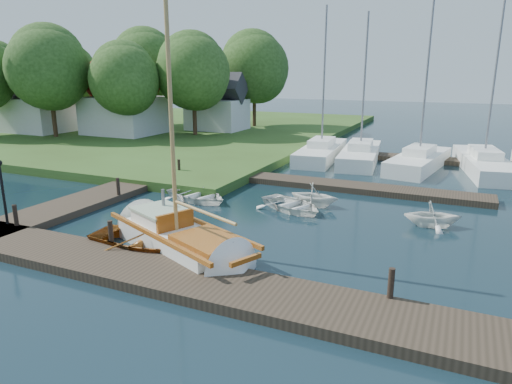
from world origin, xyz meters
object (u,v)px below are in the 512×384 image
at_px(tender_a, 197,193).
at_px(tree_1, 49,68).
at_px(sailboat, 183,242).
at_px(tender_d, 433,213).
at_px(mooring_post_4, 118,186).
at_px(marina_boat_1, 360,154).
at_px(tree_5, 71,75).
at_px(mooring_post_3, 391,283).
at_px(marina_boat_2, 419,160).
at_px(marina_boat_3, 484,162).
at_px(mooring_post_0, 15,215).
at_px(lamp_post, 2,183).
at_px(marina_boat_0, 321,151).
at_px(tree_2, 125,79).
at_px(dinghy, 151,237).
at_px(house_b, 39,106).
at_px(tender_c, 292,203).
at_px(house_c, 217,107).
at_px(tree_3, 193,72).
at_px(mooring_post_5, 179,166).
at_px(house_a, 123,105).
at_px(tree_7, 255,67).
at_px(tree_4, 146,66).
at_px(tender_b, 314,193).
at_px(mooring_post_1, 111,232).

height_order(tender_a, tree_1, tree_1).
xyz_separation_m(sailboat, tender_d, (7.39, 6.17, 0.21)).
distance_m(mooring_post_4, marina_boat_1, 16.34).
bearing_deg(tree_5, mooring_post_3, -34.83).
bearing_deg(marina_boat_2, marina_boat_3, -68.52).
bearing_deg(tender_a, marina_boat_2, -21.29).
bearing_deg(marina_boat_1, mooring_post_0, 148.94).
distance_m(lamp_post, tree_5, 33.53).
bearing_deg(sailboat, marina_boat_0, 115.85).
bearing_deg(sailboat, tree_2, 157.48).
xyz_separation_m(marina_boat_1, tree_1, (-25.18, -2.09, 5.53)).
bearing_deg(tender_d, dinghy, 112.32).
bearing_deg(house_b, tree_2, 0.28).
distance_m(lamp_post, tender_d, 16.25).
bearing_deg(tender_c, house_c, 64.30).
distance_m(tender_c, tender_d, 5.72).
bearing_deg(mooring_post_0, house_b, 137.17).
xyz_separation_m(tender_d, house_b, (-34.52, 11.81, 2.21)).
xyz_separation_m(mooring_post_3, tree_5, (-36.00, 25.05, 4.72)).
distance_m(sailboat, marina_boat_1, 18.24).
bearing_deg(house_c, tree_5, -173.05).
xyz_separation_m(dinghy, tree_3, (-12.09, 22.33, 5.36)).
relative_size(tender_c, tree_5, 0.40).
relative_size(tender_d, marina_boat_2, 0.19).
xyz_separation_m(mooring_post_4, marina_boat_2, (11.96, 13.42, -0.13)).
distance_m(mooring_post_5, house_c, 18.48).
height_order(tender_a, house_c, house_c).
height_order(marina_boat_3, tree_5, marina_boat_3).
height_order(marina_boat_1, house_a, marina_boat_1).
distance_m(marina_boat_0, house_b, 26.62).
distance_m(tender_a, tree_7, 26.48).
bearing_deg(marina_boat_3, tender_c, 137.71).
distance_m(marina_boat_2, house_a, 25.20).
xyz_separation_m(sailboat, dinghy, (-1.04, -0.30, 0.11)).
xyz_separation_m(mooring_post_3, mooring_post_5, (-13.00, 10.00, 0.00)).
bearing_deg(house_a, mooring_post_5, -40.24).
bearing_deg(tree_2, marina_boat_0, 0.12).
distance_m(mooring_post_5, lamp_post, 10.12).
xyz_separation_m(lamp_post, sailboat, (7.13, 1.02, -1.53)).
bearing_deg(marina_boat_0, sailboat, 176.98).
relative_size(mooring_post_3, tree_1, 0.09).
bearing_deg(mooring_post_0, tree_2, 118.86).
xyz_separation_m(tender_d, marina_boat_2, (-1.56, 11.23, 0.01)).
bearing_deg(mooring_post_3, tender_d, 85.90).
bearing_deg(dinghy, marina_boat_2, -25.65).
xyz_separation_m(mooring_post_0, tree_7, (-4.50, 31.05, 5.50)).
distance_m(sailboat, tree_4, 34.06).
xyz_separation_m(tender_b, tree_1, (-25.50, 9.05, 5.52)).
bearing_deg(mooring_post_3, mooring_post_1, 180.00).
relative_size(mooring_post_4, house_a, 0.13).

